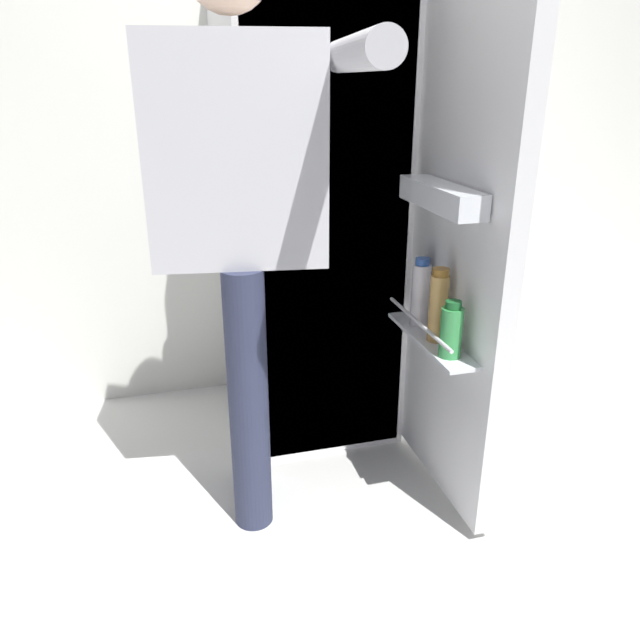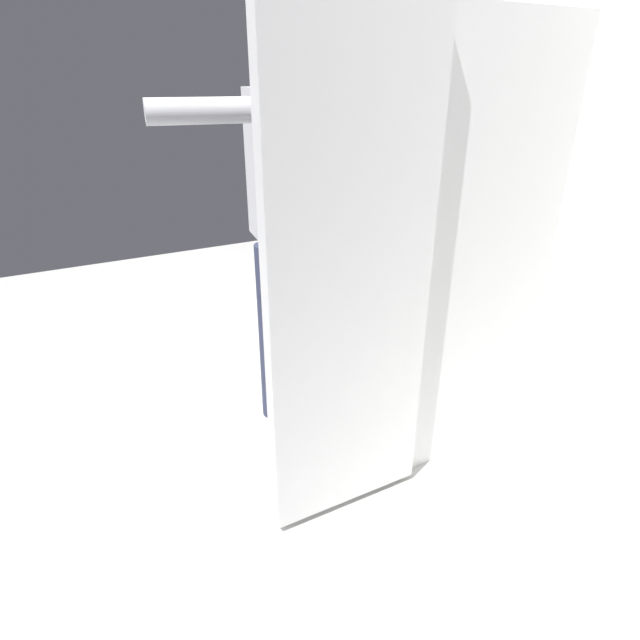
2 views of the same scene
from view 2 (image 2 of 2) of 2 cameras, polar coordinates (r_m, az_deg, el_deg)
name	(u,v)px [view 2 (image 2 of 2)]	position (r m, az deg, el deg)	size (l,w,h in m)	color
ground_plane	(316,449)	(2.32, -0.45, -14.10)	(6.17, 6.17, 0.00)	silver
kitchen_wall	(521,130)	(2.40, 21.36, 18.99)	(4.40, 0.10, 2.55)	silver
refrigerator	(432,249)	(2.16, 12.29, 7.65)	(0.65, 1.24, 1.68)	white
person	(287,200)	(2.14, -3.66, 13.11)	(0.57, 0.83, 1.69)	#2D334C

